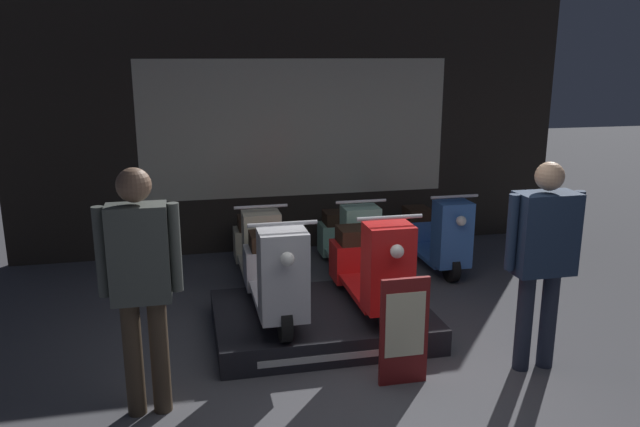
{
  "coord_description": "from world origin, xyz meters",
  "views": [
    {
      "loc": [
        -1.4,
        -3.93,
        2.46
      ],
      "look_at": [
        -0.1,
        1.92,
        0.92
      ],
      "focal_mm": 35.0,
      "sensor_mm": 36.0,
      "label": 1
    }
  ],
  "objects_px": {
    "scooter_display_left": "(275,274)",
    "price_sign_board": "(404,331)",
    "scooter_backrow_2": "(434,236)",
    "person_left_browsing": "(140,275)",
    "scooter_backrow_0": "(256,247)",
    "scooter_display_right": "(370,267)",
    "person_right_browsing": "(543,248)",
    "scooter_backrow_1": "(348,241)"
  },
  "relations": [
    {
      "from": "scooter_backrow_0",
      "to": "price_sign_board",
      "type": "relative_size",
      "value": 1.77
    },
    {
      "from": "scooter_backrow_2",
      "to": "person_left_browsing",
      "type": "xyz_separation_m",
      "value": [
        -3.15,
        -2.47,
        0.64
      ]
    },
    {
      "from": "scooter_display_left",
      "to": "scooter_backrow_0",
      "type": "height_order",
      "value": "scooter_display_left"
    },
    {
      "from": "scooter_display_right",
      "to": "person_left_browsing",
      "type": "height_order",
      "value": "person_left_browsing"
    },
    {
      "from": "scooter_backrow_0",
      "to": "scooter_display_left",
      "type": "bearing_deg",
      "value": -90.83
    },
    {
      "from": "scooter_display_right",
      "to": "scooter_backrow_2",
      "type": "distance_m",
      "value": 1.99
    },
    {
      "from": "scooter_backrow_0",
      "to": "person_right_browsing",
      "type": "relative_size",
      "value": 0.9
    },
    {
      "from": "scooter_display_right",
      "to": "scooter_backrow_2",
      "type": "bearing_deg",
      "value": 50.57
    },
    {
      "from": "scooter_backrow_1",
      "to": "scooter_backrow_2",
      "type": "relative_size",
      "value": 1.0
    },
    {
      "from": "person_right_browsing",
      "to": "price_sign_board",
      "type": "bearing_deg",
      "value": -179.31
    },
    {
      "from": "scooter_backrow_0",
      "to": "price_sign_board",
      "type": "bearing_deg",
      "value": -71.75
    },
    {
      "from": "scooter_backrow_0",
      "to": "person_right_browsing",
      "type": "xyz_separation_m",
      "value": [
        1.93,
        -2.47,
        0.62
      ]
    },
    {
      "from": "scooter_backrow_2",
      "to": "scooter_display_left",
      "type": "bearing_deg",
      "value": -144.16
    },
    {
      "from": "scooter_display_right",
      "to": "scooter_display_left",
      "type": "bearing_deg",
      "value": 180.0
    },
    {
      "from": "scooter_backrow_2",
      "to": "scooter_backrow_0",
      "type": "bearing_deg",
      "value": 180.0
    },
    {
      "from": "person_right_browsing",
      "to": "scooter_display_left",
      "type": "bearing_deg",
      "value": 154.38
    },
    {
      "from": "scooter_backrow_0",
      "to": "price_sign_board",
      "type": "height_order",
      "value": "scooter_backrow_0"
    },
    {
      "from": "scooter_display_right",
      "to": "price_sign_board",
      "type": "xyz_separation_m",
      "value": [
        -0.02,
        -0.95,
        -0.18
      ]
    },
    {
      "from": "scooter_display_left",
      "to": "scooter_backrow_0",
      "type": "relative_size",
      "value": 1.0
    },
    {
      "from": "scooter_display_left",
      "to": "scooter_backrow_1",
      "type": "height_order",
      "value": "scooter_display_left"
    },
    {
      "from": "scooter_display_right",
      "to": "person_left_browsing",
      "type": "relative_size",
      "value": 0.87
    },
    {
      "from": "scooter_display_right",
      "to": "person_right_browsing",
      "type": "xyz_separation_m",
      "value": [
        1.09,
        -0.94,
        0.39
      ]
    },
    {
      "from": "price_sign_board",
      "to": "scooter_backrow_1",
      "type": "bearing_deg",
      "value": 84.69
    },
    {
      "from": "scooter_display_left",
      "to": "price_sign_board",
      "type": "distance_m",
      "value": 1.28
    },
    {
      "from": "scooter_backrow_0",
      "to": "scooter_backrow_2",
      "type": "height_order",
      "value": "same"
    },
    {
      "from": "scooter_backrow_1",
      "to": "scooter_backrow_2",
      "type": "distance_m",
      "value": 1.05
    },
    {
      "from": "scooter_backrow_2",
      "to": "person_right_browsing",
      "type": "distance_m",
      "value": 2.55
    },
    {
      "from": "scooter_display_right",
      "to": "scooter_backrow_2",
      "type": "xyz_separation_m",
      "value": [
        1.26,
        1.53,
        -0.23
      ]
    },
    {
      "from": "scooter_display_left",
      "to": "price_sign_board",
      "type": "bearing_deg",
      "value": -48.53
    },
    {
      "from": "scooter_display_left",
      "to": "scooter_backrow_1",
      "type": "relative_size",
      "value": 1.0
    },
    {
      "from": "scooter_display_right",
      "to": "scooter_backrow_0",
      "type": "height_order",
      "value": "scooter_display_right"
    },
    {
      "from": "scooter_display_right",
      "to": "person_left_browsing",
      "type": "distance_m",
      "value": 2.15
    },
    {
      "from": "person_right_browsing",
      "to": "scooter_display_right",
      "type": "bearing_deg",
      "value": 139.41
    },
    {
      "from": "scooter_display_left",
      "to": "scooter_backrow_1",
      "type": "distance_m",
      "value": 1.88
    },
    {
      "from": "person_left_browsing",
      "to": "person_right_browsing",
      "type": "height_order",
      "value": "person_left_browsing"
    },
    {
      "from": "scooter_backrow_2",
      "to": "person_right_browsing",
      "type": "xyz_separation_m",
      "value": [
        -0.16,
        -2.47,
        0.62
      ]
    },
    {
      "from": "scooter_display_right",
      "to": "scooter_backrow_0",
      "type": "relative_size",
      "value": 1.0
    },
    {
      "from": "scooter_display_right",
      "to": "scooter_backrow_0",
      "type": "bearing_deg",
      "value": 118.71
    },
    {
      "from": "scooter_display_left",
      "to": "scooter_backrow_0",
      "type": "bearing_deg",
      "value": 89.17
    },
    {
      "from": "scooter_backrow_1",
      "to": "person_left_browsing",
      "type": "distance_m",
      "value": 3.31
    },
    {
      "from": "scooter_backrow_1",
      "to": "price_sign_board",
      "type": "distance_m",
      "value": 2.49
    },
    {
      "from": "scooter_backrow_0",
      "to": "person_right_browsing",
      "type": "height_order",
      "value": "person_right_browsing"
    }
  ]
}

